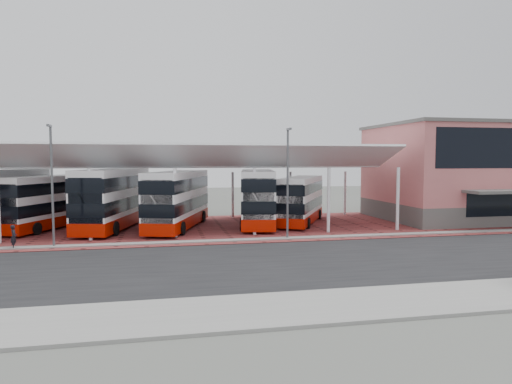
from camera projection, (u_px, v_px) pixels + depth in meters
ground at (283, 259)px, 26.82m from camera, size 140.00×140.00×0.00m
road at (288, 262)px, 25.84m from camera, size 120.00×14.00×0.02m
forecourt at (267, 226)px, 39.92m from camera, size 72.00×16.00×0.06m
sidewalk at (343, 305)px, 18.02m from camera, size 120.00×4.00×0.14m
north_kerb at (261, 239)px, 32.87m from camera, size 120.00×0.80×0.14m
yellow_line_near at (325, 292)px, 19.98m from camera, size 120.00×0.12×0.01m
yellow_line_far at (323, 290)px, 20.27m from camera, size 120.00×0.12×0.01m
canopy at (173, 160)px, 38.81m from camera, size 37.00×11.63×7.07m
terminal at (473, 172)px, 44.75m from camera, size 18.40×14.40×9.25m
lamp_west at (52, 182)px, 29.80m from camera, size 0.16×0.90×8.07m
lamp_east at (288, 180)px, 33.05m from camera, size 0.16×0.90×8.07m
bus_1 at (50, 202)px, 38.36m from camera, size 6.51×10.84×4.42m
bus_2 at (114, 199)px, 38.27m from camera, size 5.51×12.40×4.98m
bus_3 at (178, 200)px, 38.43m from camera, size 6.02×11.88×4.79m
bus_4 at (257, 198)px, 40.57m from camera, size 4.84×12.03×4.84m
bus_5 at (302, 200)px, 41.45m from camera, size 6.82×10.11×4.20m
pedestrian at (14, 237)px, 29.42m from camera, size 0.53×0.66×1.56m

